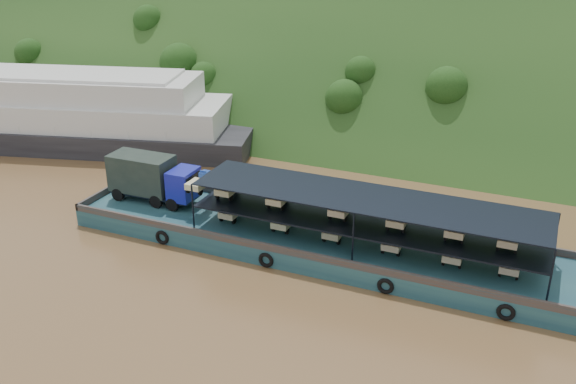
% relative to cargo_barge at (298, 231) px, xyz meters
% --- Properties ---
extents(ground, '(160.00, 160.00, 0.00)m').
position_rel_cargo_barge_xyz_m(ground, '(0.57, -1.37, -1.18)').
color(ground, brown).
rests_on(ground, ground).
extents(hillside, '(140.00, 39.60, 39.60)m').
position_rel_cargo_barge_xyz_m(hillside, '(0.57, 34.63, -1.18)').
color(hillside, '#163413').
rests_on(hillside, ground).
extents(cargo_barge, '(35.00, 7.18, 4.70)m').
position_rel_cargo_barge_xyz_m(cargo_barge, '(0.00, 0.00, 0.00)').
color(cargo_barge, '#143446').
rests_on(cargo_barge, ground).
extents(passenger_ferry, '(37.00, 18.17, 7.27)m').
position_rel_cargo_barge_xyz_m(passenger_ferry, '(-28.80, 11.21, 1.97)').
color(passenger_ferry, black).
rests_on(passenger_ferry, ground).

